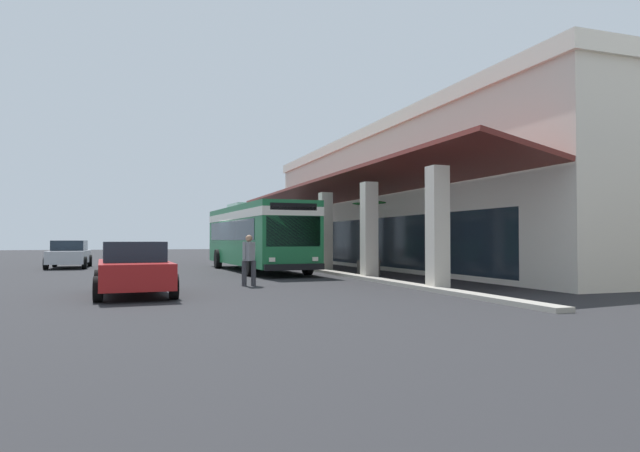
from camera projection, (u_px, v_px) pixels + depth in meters
name	position (u px, v px, depth m)	size (l,w,h in m)	color
ground	(376.00, 267.00, 30.40)	(120.00, 120.00, 0.00)	#262628
curb_strip	(303.00, 268.00, 28.72)	(36.64, 0.50, 0.12)	#9E998E
plaza_building	(461.00, 201.00, 31.95)	(30.83, 16.20, 7.47)	beige
transit_bus	(257.00, 233.00, 26.80)	(11.31, 3.16, 3.34)	#196638
parked_sedan_silver	(69.00, 254.00, 29.57)	(4.44, 2.08, 1.47)	#B2B5BA
parked_sedan_red	(134.00, 268.00, 15.22)	(4.48, 2.16, 1.47)	maroon
pedestrian	(249.00, 257.00, 18.15)	(0.52, 0.51, 1.68)	#38383D
potted_palm	(369.00, 256.00, 23.55)	(1.95, 1.66, 3.24)	#4C4742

